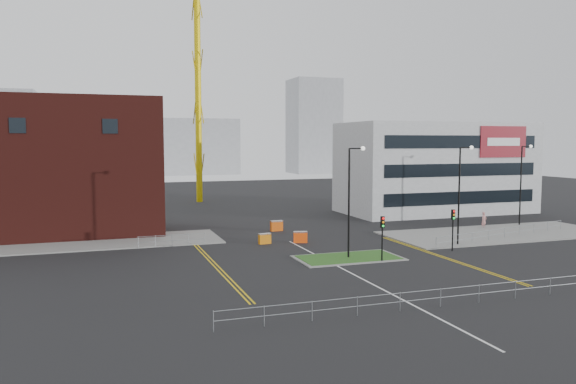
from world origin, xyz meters
The scene contains 28 objects.
ground centered at (0.00, 0.00, 0.00)m, with size 200.00×200.00×0.00m, color black.
pavement_left centered at (-20.00, 22.00, 0.06)m, with size 28.00×8.00×0.12m, color slate.
pavement_right centered at (22.00, 14.00, 0.06)m, with size 24.00×10.00×0.12m, color slate.
island_kerb centered at (2.00, 8.00, 0.04)m, with size 8.60×4.60×0.08m, color slate.
grass_island centered at (2.00, 8.00, 0.06)m, with size 8.00×4.00×0.12m, color #244B19.
brick_building centered at (-22.97, 28.00, 6.85)m, with size 24.20×10.07×14.24m.
office_block centered at (26.01, 31.97, 6.00)m, with size 25.00×12.20×12.00m.
tower_crane centered at (3.54, 54.76, 28.47)m, with size 52.99×3.30×41.50m.
streetlamp_island centered at (2.22, 8.00, 5.41)m, with size 1.46×0.36×9.18m.
streetlamp_right_near centered at (14.22, 10.00, 5.41)m, with size 1.46×0.36×9.18m.
streetlamp_right_far centered at (28.22, 18.00, 5.41)m, with size 1.46×0.36×9.18m.
traffic_light_island centered at (4.00, 5.98, 2.57)m, with size 0.28×0.33×3.65m.
traffic_light_right centered at (12.00, 7.98, 2.57)m, with size 0.28×0.33×3.65m.
railing_front centered at (0.00, -6.00, 0.78)m, with size 24.05×0.05×1.10m.
railing_left centered at (-11.00, 18.00, 0.74)m, with size 6.05×0.05×1.10m.
railing_right centered at (20.50, 11.50, 0.78)m, with size 19.05×5.05×1.10m.
centre_line centered at (0.00, 2.00, 0.01)m, with size 0.15×30.00×0.01m, color silver.
yellow_left_a centered at (-9.00, 10.00, 0.01)m, with size 0.12×24.00×0.01m, color gold.
yellow_left_b centered at (-8.70, 10.00, 0.01)m, with size 0.12×24.00×0.01m, color gold.
yellow_right_a centered at (9.50, 6.00, 0.01)m, with size 0.12×20.00×0.01m, color gold.
yellow_right_b centered at (9.80, 6.00, 0.01)m, with size 0.12×20.00×0.01m, color gold.
skyline_b centered at (10.00, 130.00, 8.00)m, with size 24.00×12.00×16.00m, color gray.
skyline_c centered at (45.00, 125.00, 14.00)m, with size 14.00×12.00×28.00m, color gray.
skyline_d centered at (-8.00, 140.00, 6.00)m, with size 30.00×12.00×12.00m, color gray.
pedestrian centered at (22.71, 17.44, 0.93)m, with size 0.68×0.45×1.86m, color tan.
barrier_left centered at (-2.62, 16.52, 0.54)m, with size 1.22×0.55×0.99m.
barrier_mid centered at (0.72, 23.35, 0.61)m, with size 1.37×0.57×1.12m.
barrier_right centered at (0.74, 16.00, 0.59)m, with size 1.35×0.73×1.08m.
Camera 1 is at (-17.34, -33.24, 9.58)m, focal length 35.00 mm.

